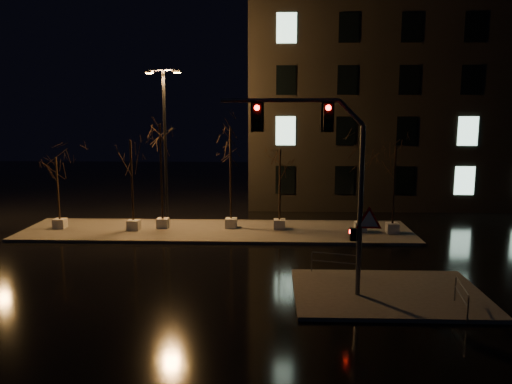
{
  "coord_description": "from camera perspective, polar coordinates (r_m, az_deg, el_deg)",
  "views": [
    {
      "loc": [
        3.16,
        -21.49,
        6.86
      ],
      "look_at": [
        2.32,
        3.17,
        2.8
      ],
      "focal_mm": 35.0,
      "sensor_mm": 36.0,
      "label": 1
    }
  ],
  "objects": [
    {
      "name": "sidewalk_corner",
      "position": [
        19.72,
        14.82,
        -11.11
      ],
      "size": [
        7.0,
        5.0,
        0.15
      ],
      "primitive_type": "cube",
      "color": "#45423E",
      "rests_on": "ground"
    },
    {
      "name": "ground",
      "position": [
        22.78,
        -6.18,
        -8.24
      ],
      "size": [
        90.0,
        90.0,
        0.0
      ],
      "primitive_type": "plane",
      "color": "black",
      "rests_on": "ground"
    },
    {
      "name": "tree_3",
      "position": [
        28.22,
        -2.94,
        4.75
      ],
      "size": [
        1.8,
        1.8,
        5.88
      ],
      "color": "beige",
      "rests_on": "median"
    },
    {
      "name": "guard_rail_b",
      "position": [
        18.46,
        22.43,
        -10.74
      ],
      "size": [
        0.32,
        1.93,
        0.92
      ],
      "rotation": [
        0.0,
        0.0,
        1.43
      ],
      "color": "#55575C",
      "rests_on": "sidewalk_corner"
    },
    {
      "name": "tree_5",
      "position": [
        27.94,
        12.08,
        2.63
      ],
      "size": [
        1.8,
        1.8,
        4.67
      ],
      "color": "beige",
      "rests_on": "median"
    },
    {
      "name": "building",
      "position": [
        40.96,
        17.55,
        9.81
      ],
      "size": [
        25.0,
        12.0,
        15.0
      ],
      "primitive_type": "cube",
      "color": "black",
      "rests_on": "ground"
    },
    {
      "name": "tree_1",
      "position": [
        28.58,
        -14.1,
        3.54
      ],
      "size": [
        1.8,
        1.8,
        5.22
      ],
      "color": "beige",
      "rests_on": "median"
    },
    {
      "name": "traffic_signal_mast",
      "position": [
        17.89,
        8.33,
        2.72
      ],
      "size": [
        5.83,
        0.29,
        7.12
      ],
      "rotation": [
        0.0,
        0.0,
        -0.02
      ],
      "color": "#55575C",
      "rests_on": "sidewalk_corner"
    },
    {
      "name": "tree_0",
      "position": [
        30.37,
        -21.82,
        2.04
      ],
      "size": [
        1.8,
        1.8,
        4.22
      ],
      "color": "beige",
      "rests_on": "median"
    },
    {
      "name": "tree_6",
      "position": [
        28.04,
        15.62,
        2.91
      ],
      "size": [
        1.8,
        1.8,
        4.92
      ],
      "color": "beige",
      "rests_on": "median"
    },
    {
      "name": "tree_4",
      "position": [
        28.03,
        2.75,
        2.86
      ],
      "size": [
        1.8,
        1.8,
        4.68
      ],
      "color": "beige",
      "rests_on": "median"
    },
    {
      "name": "guard_rail_a",
      "position": [
        21.08,
        9.02,
        -7.73
      ],
      "size": [
        1.94,
        0.54,
        0.86
      ],
      "rotation": [
        0.0,
        0.0,
        -0.26
      ],
      "color": "#55575C",
      "rests_on": "sidewalk_corner"
    },
    {
      "name": "tree_2",
      "position": [
        28.67,
        -10.86,
        5.03
      ],
      "size": [
        1.8,
        1.8,
        6.11
      ],
      "color": "beige",
      "rests_on": "median"
    },
    {
      "name": "streetlight_main",
      "position": [
        29.82,
        -10.37,
        6.3
      ],
      "size": [
        2.23,
        0.87,
        9.03
      ],
      "rotation": [
        0.0,
        0.0,
        -0.28
      ],
      "color": "black",
      "rests_on": "median"
    },
    {
      "name": "median",
      "position": [
        28.49,
        -4.49,
        -4.46
      ],
      "size": [
        22.0,
        5.0,
        0.15
      ],
      "primitive_type": "cube",
      "color": "#45423E",
      "rests_on": "ground"
    }
  ]
}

